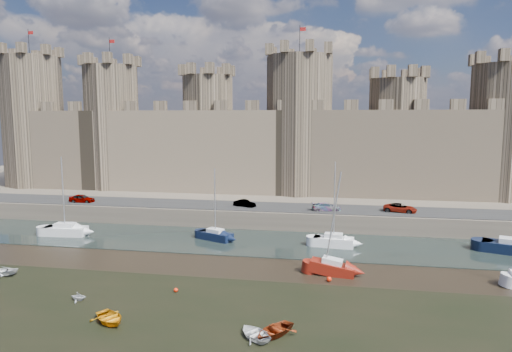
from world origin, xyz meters
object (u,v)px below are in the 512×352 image
object	(u,v)px
sailboat_2	(333,240)
sailboat_3	(512,247)
car_2	(326,207)
car_3	(400,208)
car_1	(245,203)
sailboat_0	(65,230)
sailboat_4	(332,267)
dinghy_0	(110,319)
sailboat_1	(215,235)
car_0	(82,198)

from	to	relation	value
sailboat_2	sailboat_3	size ratio (longest dim) A/B	0.93
car_2	car_3	bearing A→B (deg)	-97.18
car_1	car_3	distance (m)	21.55
sailboat_0	sailboat_4	bearing A→B (deg)	-18.68
dinghy_0	car_2	bearing A→B (deg)	15.05
sailboat_2	sailboat_3	distance (m)	19.96
sailboat_1	sailboat_2	distance (m)	14.63
dinghy_0	car_3	bearing A→B (deg)	3.08
car_0	sailboat_2	xyz separation A→B (m)	(37.72, -8.80, -2.33)
car_3	sailboat_1	xyz separation A→B (m)	(-23.41, -9.38, -2.37)
car_0	dinghy_0	world-z (taller)	car_0
car_3	dinghy_0	xyz separation A→B (m)	(-25.17, -33.20, -2.77)
car_3	car_0	bearing A→B (deg)	103.38
car_2	sailboat_0	bearing A→B (deg)	95.10
sailboat_1	dinghy_0	xyz separation A→B (m)	(-1.76, -23.82, -0.40)
car_1	sailboat_2	xyz separation A→B (m)	(12.76, -9.74, -2.23)
dinghy_0	sailboat_4	bearing A→B (deg)	-9.72
sailboat_1	sailboat_3	distance (m)	34.57
sailboat_4	car_1	bearing A→B (deg)	130.63
car_0	car_3	size ratio (longest dim) A/B	0.86
sailboat_4	sailboat_1	bearing A→B (deg)	152.71
car_1	dinghy_0	distance (m)	33.44
car_1	sailboat_3	xyz separation A→B (m)	(32.71, -8.97, -2.21)
car_3	sailboat_4	bearing A→B (deg)	167.77
car_2	car_1	bearing A→B (deg)	75.24
car_1	sailboat_2	world-z (taller)	sailboat_2
car_0	sailboat_4	bearing A→B (deg)	-115.21
car_2	sailboat_4	size ratio (longest dim) A/B	0.39
car_1	car_3	xyz separation A→B (m)	(21.55, 0.06, 0.07)
car_0	car_1	xyz separation A→B (m)	(24.96, 0.94, -0.11)
car_3	sailboat_1	world-z (taller)	sailboat_1
sailboat_4	car_0	bearing A→B (deg)	161.26
car_3	sailboat_0	size ratio (longest dim) A/B	0.43
sailboat_1	sailboat_4	xyz separation A→B (m)	(14.60, -10.08, 0.01)
car_2	sailboat_2	distance (m)	9.41
sailboat_1	dinghy_0	world-z (taller)	sailboat_1
sailboat_3	car_3	bearing A→B (deg)	160.73
car_2	dinghy_0	bearing A→B (deg)	143.36
car_2	sailboat_1	size ratio (longest dim) A/B	0.44
sailboat_1	sailboat_2	world-z (taller)	sailboat_2
car_2	dinghy_0	world-z (taller)	car_2
sailboat_2	car_3	bearing A→B (deg)	53.37
car_1	sailboat_0	xyz separation A→B (m)	(-21.72, -10.58, -2.24)
car_3	car_1	bearing A→B (deg)	102.30
sailboat_0	sailboat_3	size ratio (longest dim) A/B	0.94
sailboat_0	sailboat_2	xyz separation A→B (m)	(34.48, 0.84, 0.01)
sailboat_3	sailboat_4	distance (m)	22.53
car_1	car_3	bearing A→B (deg)	-69.86
car_0	sailboat_2	distance (m)	38.80
sailboat_2	dinghy_0	world-z (taller)	sailboat_2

